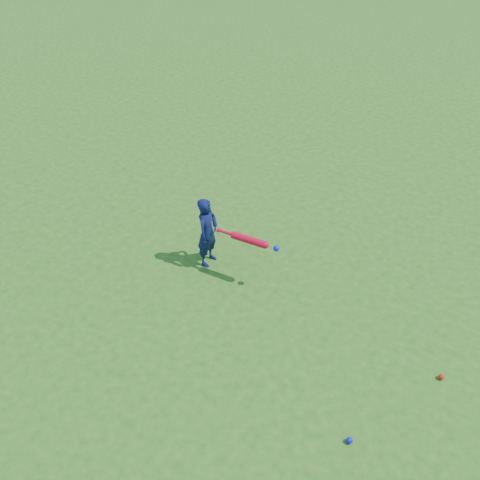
% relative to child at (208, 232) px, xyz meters
% --- Properties ---
extents(ground, '(80.00, 80.00, 0.00)m').
position_rel_child_xyz_m(ground, '(-0.17, -0.60, -0.52)').
color(ground, '#275E16').
rests_on(ground, ground).
extents(child, '(0.29, 0.40, 1.05)m').
position_rel_child_xyz_m(child, '(0.00, 0.00, 0.00)').
color(child, '#0D1440').
rests_on(child, ground).
extents(ground_ball_red, '(0.06, 0.06, 0.06)m').
position_rel_child_xyz_m(ground_ball_red, '(3.37, -0.27, -0.49)').
color(ground_ball_red, red).
rests_on(ground_ball_red, ground).
extents(ground_ball_blue, '(0.07, 0.07, 0.07)m').
position_rel_child_xyz_m(ground_ball_blue, '(2.81, -1.55, -0.49)').
color(ground_ball_blue, '#0B12C7').
rests_on(ground_ball_blue, ground).
extents(bat_swing, '(0.89, 0.15, 0.10)m').
position_rel_child_xyz_m(bat_swing, '(0.70, 0.00, 0.15)').
color(bat_swing, red).
rests_on(bat_swing, ground).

